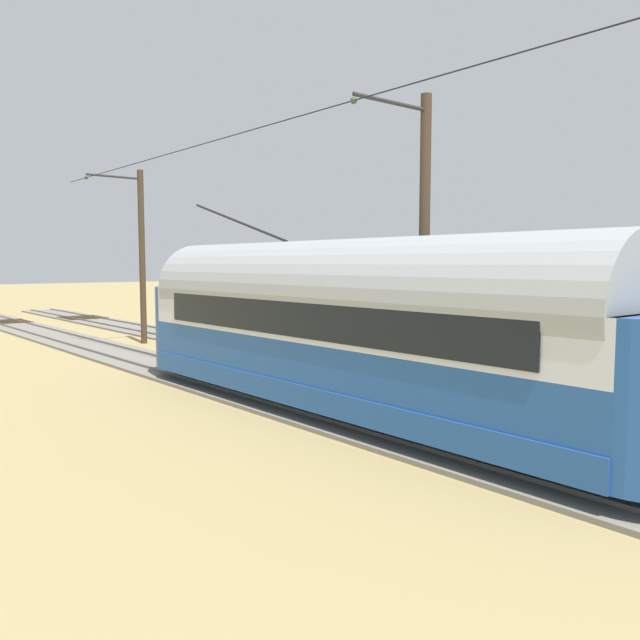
{
  "coord_description": "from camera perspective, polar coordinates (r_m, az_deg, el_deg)",
  "views": [
    {
      "loc": [
        12.49,
        12.38,
        3.75
      ],
      "look_at": [
        2.04,
        -0.34,
        2.28
      ],
      "focal_mm": 36.13,
      "sensor_mm": 36.0,
      "label": 1
    }
  ],
  "objects": [
    {
      "name": "track_streetcar_siding",
      "position": [
        19.89,
        9.99,
        -5.69
      ],
      "size": [
        2.8,
        80.0,
        0.18
      ],
      "color": "slate",
      "rests_on": "ground"
    },
    {
      "name": "ground_plane",
      "position": [
        17.98,
        5.77,
        -6.97
      ],
      "size": [
        220.0,
        220.0,
        0.0
      ],
      "primitive_type": "plane",
      "color": "#9E8956"
    },
    {
      "name": "boxcar_adjacent",
      "position": [
        19.41,
        10.77,
        0.32
      ],
      "size": [
        2.96,
        13.62,
        3.85
      ],
      "color": "#B2A893",
      "rests_on": "ground"
    },
    {
      "name": "track_adjacent_siding",
      "position": [
        16.64,
        -0.85,
        -7.73
      ],
      "size": [
        2.8,
        80.0,
        0.18
      ],
      "color": "slate",
      "rests_on": "ground"
    },
    {
      "name": "catenary_pole_mid_near",
      "position": [
        16.74,
        9.07,
        6.38
      ],
      "size": [
        2.69,
        0.28,
        7.97
      ],
      "color": "#423323",
      "rests_on": "ground"
    },
    {
      "name": "vintage_streetcar",
      "position": [
        15.38,
        1.92,
        -0.47
      ],
      "size": [
        2.65,
        16.95,
        5.43
      ],
      "color": "#1E4C93",
      "rests_on": "ground"
    },
    {
      "name": "catenary_pole_foreground",
      "position": [
        30.92,
        -15.59,
        5.63
      ],
      "size": [
        2.69,
        0.28,
        7.97
      ],
      "color": "#423323",
      "rests_on": "ground"
    }
  ]
}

